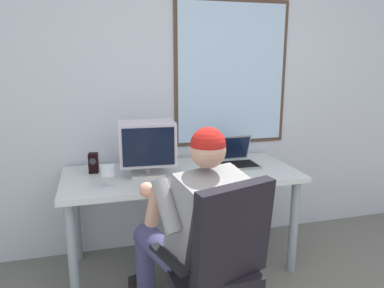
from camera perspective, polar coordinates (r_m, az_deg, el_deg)
The scene contains 8 objects.
wall_rear at distance 3.05m, azimuth 1.42°, elevation 10.75°, with size 5.91×0.08×2.86m.
desk at distance 2.72m, azimuth -1.64°, elevation -6.18°, with size 1.69×0.73×0.75m.
office_chair at distance 2.00m, azimuth 4.35°, elevation -16.82°, with size 0.63×0.55×0.98m.
person_seated at distance 2.17m, azimuth 0.19°, elevation -12.11°, with size 0.67×0.89×1.22m.
crt_monitor at distance 2.58m, azimuth -6.97°, elevation 0.01°, with size 0.40×0.27×0.38m.
laptop at distance 2.88m, azimuth 6.45°, elevation -2.04°, with size 0.33×0.30×0.22m.
wine_glass at distance 2.40m, azimuth -12.96°, elevation -4.22°, with size 0.09×0.09×0.14m.
desk_speaker at distance 2.74m, azimuth -15.06°, elevation -2.85°, with size 0.07×0.08×0.14m.
Camera 1 is at (-0.86, -0.76, 1.56)m, focal length 34.32 mm.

